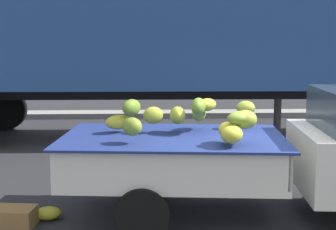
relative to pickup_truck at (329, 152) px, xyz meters
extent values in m
plane|color=#28282B|center=(-0.64, -0.01, -0.89)|extent=(220.00, 220.00, 0.00)
cube|color=gray|center=(-0.64, 8.69, -0.81)|extent=(80.00, 0.80, 0.16)
cube|color=silver|center=(-2.01, 0.17, -0.31)|extent=(2.89, 1.93, 0.08)
cube|color=silver|center=(-1.93, 1.00, -0.05)|extent=(2.75, 0.29, 0.44)
cube|color=silver|center=(-2.08, -0.65, -0.05)|extent=(2.75, 0.29, 0.44)
cube|color=silver|center=(-0.66, 0.06, -0.05)|extent=(0.20, 1.70, 0.44)
cube|color=silver|center=(-3.35, 0.29, -0.05)|extent=(0.20, 1.70, 0.44)
cube|color=#B21914|center=(-1.93, 1.03, -0.09)|extent=(2.64, 0.24, 0.07)
cube|color=navy|center=(-2.01, 0.17, 0.18)|extent=(3.02, 2.06, 0.03)
ellipsoid|color=olive|center=(-2.55, 0.41, 0.54)|extent=(0.34, 0.36, 0.22)
ellipsoid|color=olive|center=(-1.26, -0.42, 0.52)|extent=(0.40, 0.39, 0.16)
ellipsoid|color=gold|center=(-1.37, -0.54, 0.35)|extent=(0.37, 0.38, 0.21)
ellipsoid|color=#A8AE2F|center=(-1.94, 0.37, 0.44)|extent=(0.22, 0.39, 0.23)
ellipsoid|color=olive|center=(-2.52, -0.27, 0.40)|extent=(0.34, 0.34, 0.22)
ellipsoid|color=gold|center=(-1.38, -0.31, 0.36)|extent=(0.27, 0.31, 0.19)
ellipsoid|color=olive|center=(-1.67, 0.31, 0.56)|extent=(0.26, 0.38, 0.23)
ellipsoid|color=#8FA330|center=(-0.97, 0.64, 0.49)|extent=(0.36, 0.37, 0.20)
ellipsoid|color=#96A62F|center=(-1.18, -0.39, 0.50)|extent=(0.38, 0.37, 0.22)
ellipsoid|color=#ABAF2E|center=(-1.52, 0.50, 0.56)|extent=(0.36, 0.36, 0.17)
ellipsoid|color=#A5AD2F|center=(-2.26, 0.38, 0.44)|extent=(0.32, 0.26, 0.23)
ellipsoid|color=gold|center=(-2.73, 0.43, 0.34)|extent=(0.41, 0.32, 0.20)
ellipsoid|color=olive|center=(-1.62, 0.63, 0.42)|extent=(0.28, 0.34, 0.20)
cylinder|color=black|center=(-2.26, 1.02, -0.57)|extent=(0.65, 0.25, 0.64)
cylinder|color=black|center=(-2.40, -0.62, -0.57)|extent=(0.65, 0.25, 0.64)
cube|color=navy|center=(-2.51, 5.42, 1.71)|extent=(12.03, 2.63, 2.70)
cube|color=black|center=(-2.51, 5.42, 0.21)|extent=(11.04, 0.52, 0.30)
cylinder|color=black|center=(-6.09, 6.66, -0.35)|extent=(1.08, 0.31, 1.08)
cylinder|color=#38383A|center=(0.79, 5.38, -0.26)|extent=(0.18, 0.18, 1.25)
ellipsoid|color=gold|center=(-3.64, 0.10, -0.80)|extent=(0.37, 0.29, 0.17)
cube|color=olive|center=(-4.02, -0.13, -0.77)|extent=(0.56, 0.42, 0.24)
camera|label=1|loc=(-2.32, -5.89, 1.41)|focal=50.92mm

